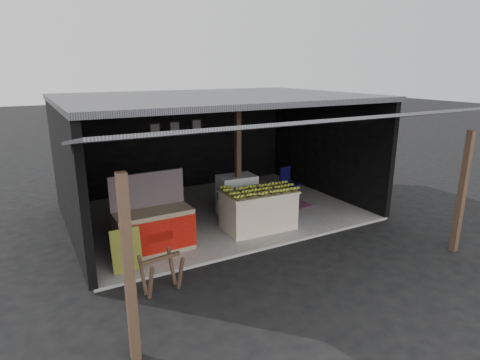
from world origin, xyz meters
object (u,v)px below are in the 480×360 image
neighbor_stall (154,229)px  plastic_chair (288,181)px  white_crate (237,195)px  banana_table (258,210)px  water_barrel (290,209)px  sawhorse (161,270)px

neighbor_stall → plastic_chair: neighbor_stall is taller
white_crate → neighbor_stall: 2.67m
banana_table → plastic_chair: 2.35m
white_crate → plastic_chair: size_ratio=1.10×
water_barrel → plastic_chair: plastic_chair is taller
white_crate → neighbor_stall: neighbor_stall is taller
white_crate → neighbor_stall: size_ratio=0.64×
white_crate → water_barrel: 1.38m
white_crate → neighbor_stall: (-2.46, -1.04, -0.03)m
sawhorse → water_barrel: (3.80, 1.62, -0.10)m
banana_table → white_crate: bearing=92.1°
banana_table → plastic_chair: plastic_chair is taller
neighbor_stall → water_barrel: (3.45, 0.11, -0.23)m
water_barrel → banana_table: bearing=-173.2°
neighbor_stall → water_barrel: bearing=0.8°
banana_table → water_barrel: size_ratio=3.37×
neighbor_stall → sawhorse: neighbor_stall is taller
sawhorse → plastic_chair: plastic_chair is taller
banana_table → neighbor_stall: 2.45m
banana_table → white_crate: size_ratio=1.66×
neighbor_stall → white_crate: bearing=21.8°
white_crate → sawhorse: size_ratio=1.48×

